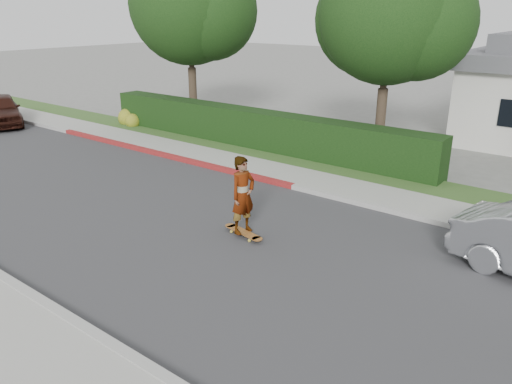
# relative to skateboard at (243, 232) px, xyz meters

# --- Properties ---
(ground) EXTENTS (120.00, 120.00, 0.00)m
(ground) POSITION_rel_skateboard_xyz_m (-1.94, -0.52, -0.11)
(ground) COLOR slate
(ground) RESTS_ON ground
(road) EXTENTS (60.00, 8.00, 0.01)m
(road) POSITION_rel_skateboard_xyz_m (-1.94, -0.52, -0.11)
(road) COLOR #2D2D30
(road) RESTS_ON ground
(curb_near) EXTENTS (60.00, 0.20, 0.15)m
(curb_near) POSITION_rel_skateboard_xyz_m (-1.94, -4.62, -0.04)
(curb_near) COLOR #9E9E99
(curb_near) RESTS_ON ground
(curb_far) EXTENTS (60.00, 0.20, 0.15)m
(curb_far) POSITION_rel_skateboard_xyz_m (-1.94, 3.58, -0.04)
(curb_far) COLOR #9E9E99
(curb_far) RESTS_ON ground
(curb_red_section) EXTENTS (12.00, 0.21, 0.15)m
(curb_red_section) POSITION_rel_skateboard_xyz_m (-6.94, 3.58, -0.03)
(curb_red_section) COLOR maroon
(curb_red_section) RESTS_ON ground
(sidewalk_far) EXTENTS (60.00, 1.60, 0.12)m
(sidewalk_far) POSITION_rel_skateboard_xyz_m (-1.94, 4.48, -0.05)
(sidewalk_far) COLOR gray
(sidewalk_far) RESTS_ON ground
(planting_strip) EXTENTS (60.00, 1.60, 0.10)m
(planting_strip) POSITION_rel_skateboard_xyz_m (-1.94, 6.08, -0.06)
(planting_strip) COLOR #2D4C1E
(planting_strip) RESTS_ON ground
(hedge) EXTENTS (15.00, 1.00, 1.50)m
(hedge) POSITION_rel_skateboard_xyz_m (-4.94, 6.68, 0.64)
(hedge) COLOR black
(hedge) RESTS_ON ground
(flowering_shrub) EXTENTS (1.40, 1.00, 0.90)m
(flowering_shrub) POSITION_rel_skateboard_xyz_m (-11.95, 6.21, 0.22)
(flowering_shrub) COLOR #2D4C19
(flowering_shrub) RESTS_ON ground
(tree_left) EXTENTS (5.99, 5.21, 8.00)m
(tree_left) POSITION_rel_skateboard_xyz_m (-9.46, 8.17, 5.15)
(tree_left) COLOR #33261C
(tree_left) RESTS_ON ground
(tree_center) EXTENTS (5.66, 4.84, 7.44)m
(tree_center) POSITION_rel_skateboard_xyz_m (-0.46, 8.67, 4.79)
(tree_center) COLOR #33261C
(tree_center) RESTS_ON ground
(skateboard) EXTENTS (1.29, 0.48, 0.12)m
(skateboard) POSITION_rel_skateboard_xyz_m (0.00, 0.00, 0.00)
(skateboard) COLOR gold
(skateboard) RESTS_ON ground
(skateboarder) EXTENTS (0.54, 0.74, 1.88)m
(skateboarder) POSITION_rel_skateboard_xyz_m (-0.00, -0.00, 0.96)
(skateboarder) COLOR white
(skateboarder) RESTS_ON skateboard
(car_maroon) EXTENTS (4.55, 3.27, 1.44)m
(car_maroon) POSITION_rel_skateboard_xyz_m (-16.91, 2.65, 0.61)
(car_maroon) COLOR #341710
(car_maroon) RESTS_ON ground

